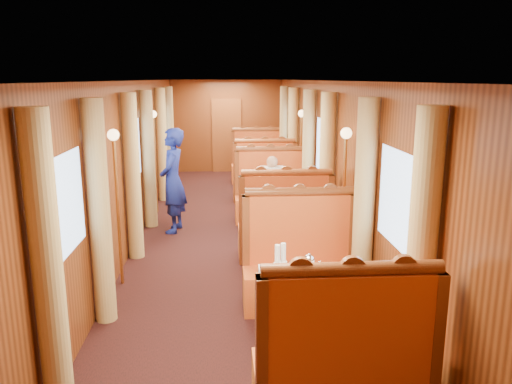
{
  "coord_description": "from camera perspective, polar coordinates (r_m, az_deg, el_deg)",
  "views": [
    {
      "loc": [
        -0.1,
        -7.75,
        2.53
      ],
      "look_at": [
        0.33,
        -1.27,
        1.05
      ],
      "focal_mm": 35.0,
      "sensor_mm": 36.0,
      "label": 1
    }
  ],
  "objects": [
    {
      "name": "floor",
      "position": [
        8.15,
        -2.9,
        -5.26
      ],
      "size": [
        3.0,
        12.0,
        0.01
      ],
      "primitive_type": null,
      "color": "black",
      "rests_on": "ground"
    },
    {
      "name": "ceiling",
      "position": [
        7.75,
        -3.11,
        12.6
      ],
      "size": [
        3.0,
        12.0,
        0.01
      ],
      "primitive_type": null,
      "rotation": [
        3.14,
        0.0,
        0.0
      ],
      "color": "silver",
      "rests_on": "wall_left"
    },
    {
      "name": "wall_far",
      "position": [
        13.81,
        -3.38,
        7.51
      ],
      "size": [
        3.0,
        0.01,
        2.5
      ],
      "primitive_type": null,
      "rotation": [
        1.57,
        0.0,
        0.0
      ],
      "color": "brown",
      "rests_on": "floor"
    },
    {
      "name": "wall_left",
      "position": [
        7.98,
        -13.85,
        3.23
      ],
      "size": [
        0.01,
        12.0,
        2.5
      ],
      "primitive_type": null,
      "rotation": [
        1.57,
        0.0,
        1.57
      ],
      "color": "brown",
      "rests_on": "floor"
    },
    {
      "name": "wall_right",
      "position": [
        8.02,
        7.8,
        3.53
      ],
      "size": [
        0.01,
        12.0,
        2.5
      ],
      "primitive_type": null,
      "rotation": [
        1.57,
        0.0,
        -1.57
      ],
      "color": "brown",
      "rests_on": "floor"
    },
    {
      "name": "doorway_far",
      "position": [
        13.8,
        -3.37,
        6.46
      ],
      "size": [
        0.8,
        0.04,
        2.0
      ],
      "primitive_type": "cube",
      "color": "brown",
      "rests_on": "floor"
    },
    {
      "name": "table_near",
      "position": [
        4.84,
        6.95,
        -13.71
      ],
      "size": [
        1.05,
        0.72,
        0.75
      ],
      "primitive_type": "cube",
      "color": "white",
      "rests_on": "floor"
    },
    {
      "name": "banquette_near_fwd",
      "position": [
        3.95,
        9.83,
        -19.58
      ],
      "size": [
        1.3,
        0.55,
        1.34
      ],
      "color": "red",
      "rests_on": "floor"
    },
    {
      "name": "banquette_near_aft",
      "position": [
        5.73,
        5.08,
        -8.78
      ],
      "size": [
        1.3,
        0.55,
        1.34
      ],
      "color": "red",
      "rests_on": "floor"
    },
    {
      "name": "table_mid",
      "position": [
        8.09,
        2.4,
        -2.63
      ],
      "size": [
        1.05,
        0.72,
        0.75
      ],
      "primitive_type": "cube",
      "color": "white",
      "rests_on": "floor"
    },
    {
      "name": "banquette_mid_fwd",
      "position": [
        7.11,
        3.27,
        -4.42
      ],
      "size": [
        1.3,
        0.55,
        1.34
      ],
      "color": "red",
      "rests_on": "floor"
    },
    {
      "name": "banquette_mid_aft",
      "position": [
        9.05,
        1.71,
        -0.62
      ],
      "size": [
        1.3,
        0.55,
        1.34
      ],
      "color": "red",
      "rests_on": "floor"
    },
    {
      "name": "table_far",
      "position": [
        11.49,
        0.53,
        2.03
      ],
      "size": [
        1.05,
        0.72,
        0.75
      ],
      "primitive_type": "cube",
      "color": "white",
      "rests_on": "floor"
    },
    {
      "name": "banquette_far_fwd",
      "position": [
        10.48,
        0.95,
        1.25
      ],
      "size": [
        1.3,
        0.55,
        1.34
      ],
      "color": "red",
      "rests_on": "floor"
    },
    {
      "name": "banquette_far_aft",
      "position": [
        12.47,
        0.18,
        3.12
      ],
      "size": [
        1.3,
        0.55,
        1.34
      ],
      "color": "red",
      "rests_on": "floor"
    },
    {
      "name": "tea_tray",
      "position": [
        4.63,
        5.43,
        -9.76
      ],
      "size": [
        0.36,
        0.29,
        0.01
      ],
      "primitive_type": "cube",
      "rotation": [
        0.0,
        0.0,
        0.1
      ],
      "color": "silver",
      "rests_on": "table_near"
    },
    {
      "name": "teapot_left",
      "position": [
        4.56,
        4.99,
        -9.25
      ],
      "size": [
        0.2,
        0.17,
        0.14
      ],
      "primitive_type": null,
      "rotation": [
        0.0,
        0.0,
        -0.22
      ],
      "color": "silver",
      "rests_on": "tea_tray"
    },
    {
      "name": "teapot_right",
      "position": [
        4.54,
        6.85,
        -9.52
      ],
      "size": [
        0.17,
        0.14,
        0.12
      ],
      "primitive_type": null,
      "rotation": [
        0.0,
        0.0,
        0.18
      ],
      "color": "silver",
      "rests_on": "tea_tray"
    },
    {
      "name": "teapot_back",
      "position": [
        4.72,
        6.05,
        -8.46
      ],
      "size": [
        0.19,
        0.15,
        0.14
      ],
      "primitive_type": null,
      "rotation": [
        0.0,
        0.0,
        0.13
      ],
      "color": "silver",
      "rests_on": "tea_tray"
    },
    {
      "name": "fruit_plate",
      "position": [
        4.62,
        11.27,
        -9.87
      ],
      "size": [
        0.23,
        0.23,
        0.05
      ],
      "rotation": [
        0.0,
        0.0,
        -0.1
      ],
      "color": "white",
      "rests_on": "table_near"
    },
    {
      "name": "cup_inboard",
      "position": [
        4.74,
        2.46,
        -7.87
      ],
      "size": [
        0.08,
        0.08,
        0.26
      ],
      "rotation": [
        0.0,
        0.0,
        -0.3
      ],
      "color": "white",
      "rests_on": "table_near"
    },
    {
      "name": "cup_outboard",
      "position": [
        4.78,
        3.13,
        -7.68
      ],
      "size": [
        0.08,
        0.08,
        0.26
      ],
      "rotation": [
        0.0,
        0.0,
        0.26
      ],
      "color": "white",
      "rests_on": "table_near"
    },
    {
      "name": "rose_vase_mid",
      "position": [
        7.97,
        2.52,
        1.22
      ],
      "size": [
        0.06,
        0.06,
        0.36
      ],
      "rotation": [
        0.0,
        0.0,
        -0.37
      ],
      "color": "silver",
      "rests_on": "table_mid"
    },
    {
      "name": "rose_vase_far",
      "position": [
        11.36,
        0.75,
        4.73
      ],
      "size": [
        0.06,
        0.06,
        0.36
      ],
      "rotation": [
        0.0,
        0.0,
        -0.23
      ],
      "color": "silver",
      "rests_on": "table_far"
    },
    {
      "name": "window_left_near",
      "position": [
        4.6,
        -21.19,
        -1.65
      ],
      "size": [
        0.01,
        1.2,
        0.9
      ],
      "primitive_type": null,
      "rotation": [
        1.57,
        0.0,
        1.57
      ],
      "color": "#8BADD9",
      "rests_on": "wall_left"
    },
    {
      "name": "curtain_left_near_a",
      "position": [
        3.94,
        -22.72,
        -8.35
      ],
      "size": [
        0.22,
        0.22,
        2.35
      ],
      "primitive_type": "cylinder",
      "color": "tan",
      "rests_on": "floor"
    },
    {
      "name": "curtain_left_near_b",
      "position": [
        5.36,
        -17.46,
        -2.41
      ],
      "size": [
        0.22,
        0.22,
        2.35
      ],
      "primitive_type": "cylinder",
      "color": "tan",
      "rests_on": "floor"
    },
    {
      "name": "window_right_near",
      "position": [
        4.66,
        16.22,
        -1.09
      ],
      "size": [
        0.01,
        1.2,
        0.9
      ],
      "primitive_type": null,
      "rotation": [
        1.57,
        0.0,
        -1.57
      ],
      "color": "#8BADD9",
      "rests_on": "wall_right"
    },
    {
      "name": "curtain_right_near_a",
      "position": [
        4.01,
        18.32,
        -7.62
      ],
      "size": [
        0.22,
        0.22,
        2.35
      ],
      "primitive_type": "cylinder",
      "color": "tan",
      "rests_on": "floor"
    },
    {
      "name": "curtain_right_near_b",
      "position": [
        5.42,
        12.23,
        -1.96
      ],
      "size": [
        0.22,
        0.22,
        2.35
      ],
      "primitive_type": "cylinder",
      "color": "tan",
      "rests_on": "floor"
    },
    {
      "name": "window_left_mid",
      "position": [
        7.95,
        -13.83,
        4.65
      ],
      "size": [
        0.01,
        1.2,
        0.9
      ],
      "primitive_type": null,
      "rotation": [
        1.57,
        0.0,
        1.57
      ],
      "color": "#8BADD9",
      "rests_on": "wall_left"
    },
    {
      "name": "curtain_left_mid_a",
      "position": [
        7.21,
        -13.93,
        1.63
      ],
      "size": [
        0.22,
        0.22,
        2.35
      ],
      "primitive_type": "cylinder",
      "color": "tan",
      "rests_on": "floor"
    },
    {
      "name": "curtain_left_mid_b",
      "position": [
        8.73,
        -12.19,
        3.62
      ],
      "size": [
        0.22,
        0.22,
        2.35
      ],
      "primitive_type": "cylinder",
      "color": "tan",
      "rests_on": "floor"
    },
    {
      "name": "window_right_mid",
      "position": [
        7.98,
        7.74,
        4.95
      ],
      "size": [
        0.01,
        1.2,
        0.9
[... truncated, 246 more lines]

